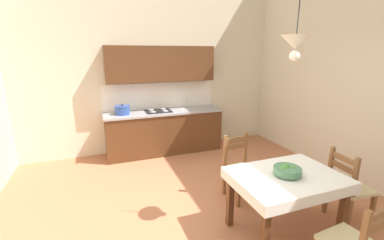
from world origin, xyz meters
name	(u,v)px	position (x,y,z in m)	size (l,w,h in m)	color
ground_plane	(206,223)	(0.00, 0.00, -0.05)	(5.97, 6.17, 0.10)	#B7704C
wall_back	(153,51)	(0.00, 2.84, 2.09)	(5.97, 0.12, 4.19)	beige
wall_right	(384,51)	(2.74, 0.00, 2.09)	(0.12, 6.17, 4.19)	beige
kitchen_cabinetry	(163,113)	(0.10, 2.51, 0.86)	(2.42, 0.63, 2.20)	#56331C
dining_table	(286,186)	(0.74, -0.53, 0.61)	(1.21, 0.88, 0.75)	#56331C
dining_chair_window_side	(348,188)	(1.67, -0.59, 0.44)	(0.45, 0.45, 0.93)	#D1BC89
dining_chair_kitchen_side	(240,169)	(0.69, 0.36, 0.44)	(0.46, 0.46, 0.93)	#D1BC89
fruit_bowl	(287,170)	(0.72, -0.54, 0.81)	(0.30, 0.30, 0.12)	#4C7F5B
pendant_lamp	(296,43)	(0.79, -0.40, 2.17)	(0.32, 0.32, 0.80)	black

